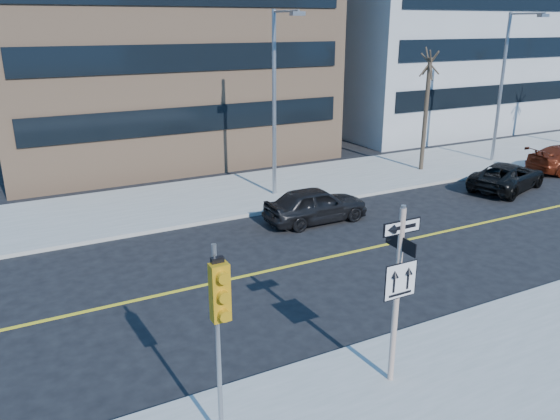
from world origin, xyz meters
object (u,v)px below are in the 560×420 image
traffic_signal (220,308)px  streetlight_b (506,78)px  parked_car_a (316,205)px  street_tree_west (430,66)px  sign_pole (398,286)px  streetlight_a (277,93)px  parked_car_c (508,176)px

traffic_signal → streetlight_b: streetlight_b is taller
parked_car_a → street_tree_west: size_ratio=0.67×
sign_pole → streetlight_a: 14.05m
sign_pole → street_tree_west: street_tree_west is taller
streetlight_a → street_tree_west: (9.00, 0.54, 0.77)m
parked_car_a → traffic_signal: bearing=141.8°
streetlight_b → traffic_signal: bearing=-148.6°
traffic_signal → street_tree_west: 22.14m
parked_car_c → streetlight_b: bearing=-59.8°
streetlight_a → streetlight_b: bearing=0.0°
street_tree_west → traffic_signal: bearing=-140.6°
traffic_signal → parked_car_c: (18.43, 9.53, -2.38)m
traffic_signal → parked_car_a: size_ratio=0.94×
streetlight_b → sign_pole: bearing=-143.6°
sign_pole → streetlight_b: streetlight_b is taller
sign_pole → parked_car_a: (3.96, 9.79, -1.71)m
parked_car_c → parked_car_a: bearing=70.5°
traffic_signal → parked_car_a: traffic_signal is taller
parked_car_a → streetlight_a: 5.33m
sign_pole → traffic_signal: sign_pole is taller
parked_car_c → streetlight_a: (-10.43, 3.89, 4.10)m
traffic_signal → street_tree_west: street_tree_west is taller
streetlight_a → street_tree_west: size_ratio=1.26×
parked_car_a → streetlight_b: streetlight_b is taller
sign_pole → street_tree_west: (13.00, 13.81, 3.09)m
traffic_signal → sign_pole: bearing=2.1°
parked_car_a → parked_car_c: (10.46, -0.41, -0.07)m
parked_car_a → streetlight_a: bearing=-0.1°
streetlight_a → street_tree_west: bearing=3.5°
parked_car_c → streetlight_b: streetlight_b is taller
streetlight_b → street_tree_west: (-5.00, 0.54, 0.77)m
streetlight_b → street_tree_west: bearing=173.8°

